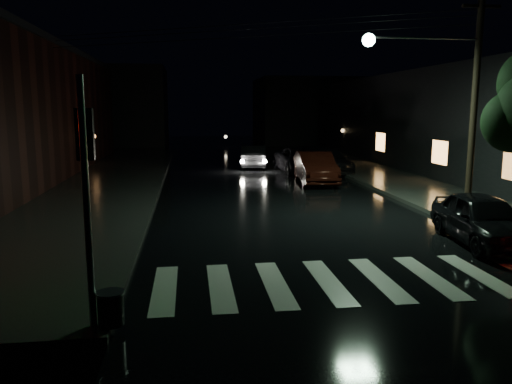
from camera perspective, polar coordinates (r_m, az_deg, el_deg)
name	(u,v)px	position (r m, az deg, el deg)	size (l,w,h in m)	color
ground	(222,295)	(10.57, -3.89, -11.67)	(120.00, 120.00, 0.00)	black
sidewalk_left	(96,189)	(24.53, -17.84, 0.31)	(6.00, 44.00, 0.15)	#282826
sidewalk_right	(401,183)	(26.36, 16.21, 1.01)	(4.00, 44.00, 0.15)	#282826
building_right	(487,122)	(32.95, 24.91, 7.26)	(10.00, 40.00, 6.00)	black
building_far_left	(98,106)	(55.63, -17.57, 9.31)	(14.00, 10.00, 8.00)	black
building_far_right	(321,111)	(56.75, 7.40, 9.17)	(14.00, 10.00, 7.00)	black
crosswalk	(354,280)	(11.59, 11.13, -9.85)	(9.00, 3.00, 0.01)	beige
signal_pole_corner	(99,246)	(8.82, -17.48, -5.90)	(0.68, 0.61, 4.20)	slate
utility_pole	(458,86)	(19.31, 22.08, 11.18)	(4.92, 0.44, 8.00)	black
parked_car_a	(483,219)	(15.55, 24.47, -2.82)	(1.70, 4.24, 1.44)	black
parked_car_b	(315,168)	(25.87, 6.79, 2.79)	(1.69, 4.85, 1.60)	black
parked_car_c	(327,160)	(30.32, 8.15, 3.59)	(2.01, 4.95, 1.44)	black
parked_car_d	(301,160)	(30.04, 5.15, 3.63)	(2.45, 5.31, 1.47)	black
oncoming_car	(253,156)	(32.52, -0.32, 4.11)	(1.54, 4.41, 1.45)	black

